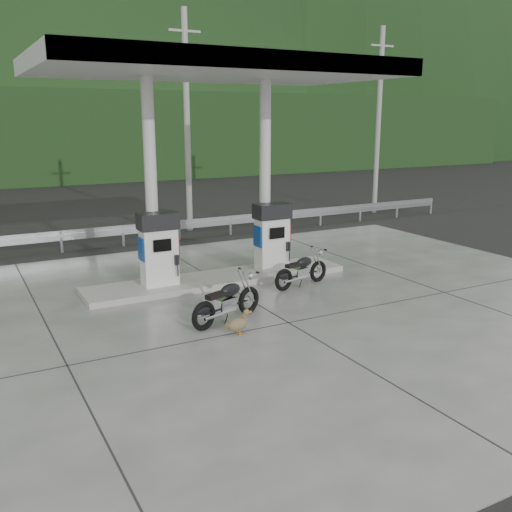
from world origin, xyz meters
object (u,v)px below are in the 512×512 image
gas_pump_right (272,237)px  duck (237,325)px  motorcycle_right (301,271)px  motorcycle_left (227,302)px  gas_pump_left (159,249)px

gas_pump_right → duck: (-2.85, -3.60, -0.84)m
gas_pump_right → motorcycle_right: 1.50m
gas_pump_right → motorcycle_left: gas_pump_right is taller
motorcycle_left → motorcycle_right: size_ratio=1.09×
motorcycle_right → duck: bearing=-155.0°
motorcycle_right → duck: motorcycle_right is taller
duck → gas_pump_right: bearing=39.7°
motorcycle_left → motorcycle_right: 3.16m
gas_pump_right → motorcycle_left: bearing=-133.8°
motorcycle_left → duck: bearing=-121.1°
duck → motorcycle_right: bearing=25.5°
gas_pump_left → motorcycle_left: gas_pump_left is taller
gas_pump_left → motorcycle_right: gas_pump_left is taller
gas_pump_left → duck: gas_pump_left is taller
gas_pump_left → gas_pump_right: same height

